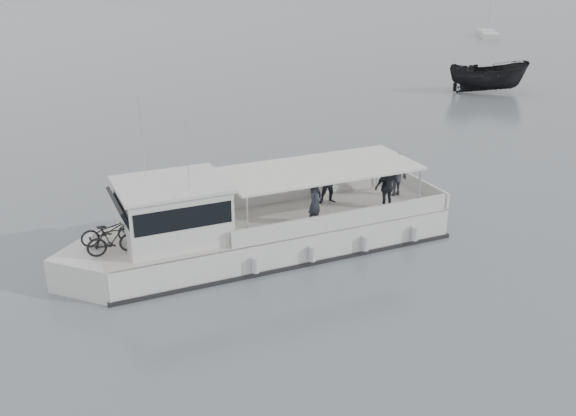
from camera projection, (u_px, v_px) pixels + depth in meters
ground at (165, 258)px, 24.09m from camera, size 1400.00×1400.00×0.00m
tour_boat at (245, 230)px, 23.92m from camera, size 15.23×6.18×6.35m
dark_motorboat at (488, 77)px, 51.57m from camera, size 6.73×5.56×2.49m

